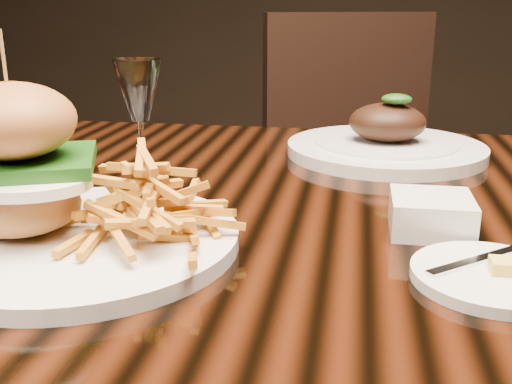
% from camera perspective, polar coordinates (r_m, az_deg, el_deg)
% --- Properties ---
extents(dining_table, '(1.60, 0.90, 0.75)m').
position_cam_1_polar(dining_table, '(0.71, 4.16, -7.23)').
color(dining_table, black).
rests_on(dining_table, ground).
extents(burger_plate, '(0.30, 0.30, 0.20)m').
position_cam_1_polar(burger_plate, '(0.58, -17.03, -0.16)').
color(burger_plate, silver).
rests_on(burger_plate, dining_table).
extents(side_saucer, '(0.13, 0.13, 0.02)m').
position_cam_1_polar(side_saucer, '(0.54, 21.53, -7.45)').
color(side_saucer, silver).
rests_on(side_saucer, dining_table).
extents(ramekin, '(0.09, 0.09, 0.04)m').
position_cam_1_polar(ramekin, '(0.63, 16.33, -2.03)').
color(ramekin, silver).
rests_on(ramekin, dining_table).
extents(wine_glass, '(0.06, 0.06, 0.16)m').
position_cam_1_polar(wine_glass, '(0.74, -11.07, 9.02)').
color(wine_glass, white).
rests_on(wine_glass, dining_table).
extents(far_dish, '(0.30, 0.30, 0.10)m').
position_cam_1_polar(far_dish, '(0.93, 12.28, 4.54)').
color(far_dish, silver).
rests_on(far_dish, dining_table).
extents(chair_far, '(0.60, 0.61, 0.95)m').
position_cam_1_polar(chair_far, '(1.59, 9.93, 1.43)').
color(chair_far, black).
rests_on(chair_far, ground).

